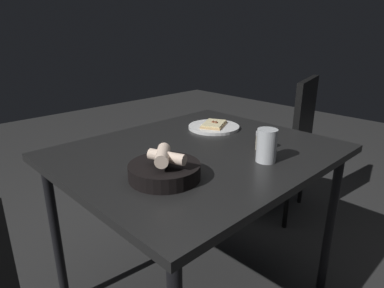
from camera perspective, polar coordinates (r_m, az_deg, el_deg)
dining_table at (r=1.39m, az=1.07°, el=-3.48°), size 0.90×1.08×0.75m
pizza_plate at (r=1.65m, az=3.76°, el=3.03°), size 0.25×0.25×0.04m
bread_basket at (r=1.10m, az=-4.76°, el=-4.36°), size 0.24×0.24×0.11m
beer_glass at (r=1.25m, az=12.64°, el=-0.53°), size 0.07×0.07×0.12m
pepper_shaker at (r=1.38m, az=11.77°, el=0.37°), size 0.05×0.05×0.08m
chair_far at (r=2.28m, az=15.56°, el=0.69°), size 0.54×0.54×0.93m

